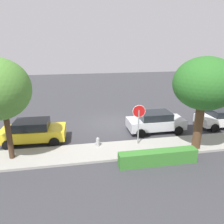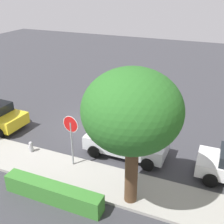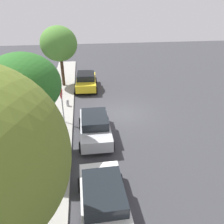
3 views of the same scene
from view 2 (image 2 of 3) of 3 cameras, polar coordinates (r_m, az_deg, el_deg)
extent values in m
plane|color=#38383D|center=(17.64, -3.21, -2.60)|extent=(60.00, 60.00, 0.00)
cube|color=#9E9B93|center=(14.03, -12.23, -10.90)|extent=(32.00, 2.26, 0.14)
cylinder|color=gray|center=(13.35, -8.12, -6.73)|extent=(0.08, 0.08, 2.39)
cylinder|color=white|center=(12.81, -8.42, -2.47)|extent=(0.80, 0.09, 0.80)
cylinder|color=red|center=(12.81, -8.42, -2.47)|extent=(0.75, 0.10, 0.75)
cube|color=silver|center=(14.45, 2.90, -6.35)|extent=(4.15, 1.77, 0.69)
cube|color=black|center=(14.17, 2.67, -4.22)|extent=(2.23, 1.56, 0.51)
cylinder|color=black|center=(15.02, 9.15, -6.84)|extent=(0.64, 0.22, 0.64)
cylinder|color=black|center=(13.58, 7.21, -10.50)|extent=(0.64, 0.22, 0.64)
cylinder|color=black|center=(15.78, -0.80, -4.79)|extent=(0.64, 0.22, 0.64)
cylinder|color=black|center=(14.42, -3.68, -8.00)|extent=(0.64, 0.22, 0.64)
cylinder|color=black|center=(17.28, -21.87, -3.95)|extent=(0.65, 0.25, 0.64)
cylinder|color=black|center=(18.39, -17.84, -1.53)|extent=(0.65, 0.25, 0.64)
cylinder|color=black|center=(13.26, 19.32, -12.93)|extent=(0.64, 0.23, 0.64)
cylinder|color=black|center=(14.73, 19.85, -8.85)|extent=(0.64, 0.23, 0.64)
cylinder|color=#513823|center=(11.12, 3.94, -12.30)|extent=(0.51, 0.51, 2.87)
ellipsoid|color=#286623|center=(9.61, 4.10, 0.33)|extent=(3.55, 3.55, 2.98)
cylinder|color=#A5A5A8|center=(15.25, -16.05, -7.25)|extent=(0.22, 0.22, 0.55)
sphere|color=#A5A5A8|center=(15.08, -16.20, -6.16)|extent=(0.21, 0.21, 0.21)
cylinder|color=#A5A5A8|center=(15.31, -16.52, -6.94)|extent=(0.08, 0.09, 0.09)
cube|color=#387A2D|center=(12.07, -11.92, -15.75)|extent=(4.35, 0.63, 0.78)
camera|label=1|loc=(10.56, -78.27, -5.41)|focal=35.00mm
camera|label=3|loc=(13.35, 58.46, 11.64)|focal=35.00mm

